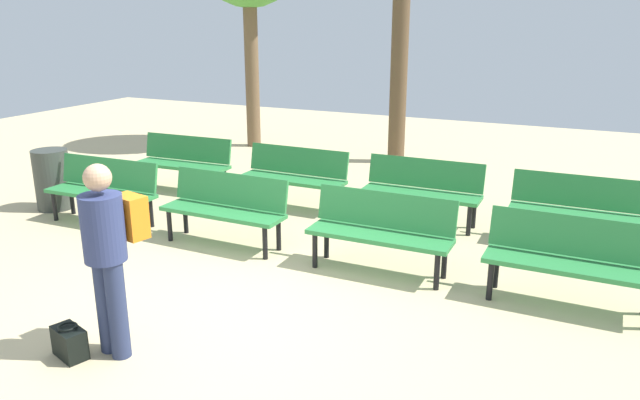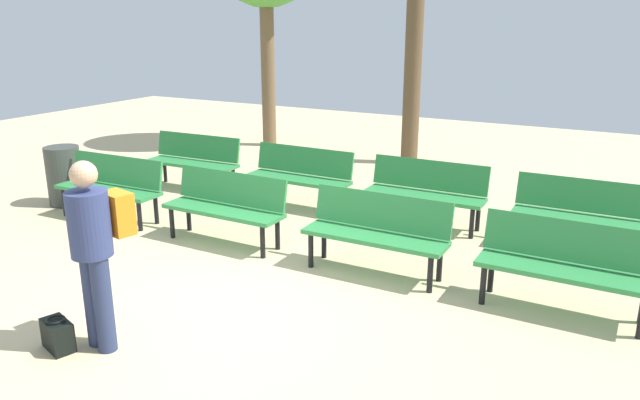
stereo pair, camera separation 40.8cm
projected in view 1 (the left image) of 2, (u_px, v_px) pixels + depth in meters
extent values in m
plane|color=#CCB789|center=(228.00, 312.00, 5.89)|extent=(24.00, 24.00, 0.00)
cube|color=#2D8442|center=(100.00, 193.00, 8.26)|extent=(1.61, 0.48, 0.05)
cube|color=#2D8442|center=(109.00, 173.00, 8.37)|extent=(1.60, 0.16, 0.40)
cylinder|color=black|center=(55.00, 206.00, 8.46)|extent=(0.06, 0.06, 0.40)
cylinder|color=black|center=(135.00, 219.00, 7.92)|extent=(0.06, 0.06, 0.40)
cylinder|color=black|center=(72.00, 200.00, 8.74)|extent=(0.06, 0.06, 0.40)
cylinder|color=black|center=(151.00, 212.00, 8.20)|extent=(0.06, 0.06, 0.40)
cube|color=#2D8442|center=(222.00, 212.00, 7.47)|extent=(1.61, 0.46, 0.05)
cube|color=#2D8442|center=(230.00, 189.00, 7.58)|extent=(1.60, 0.15, 0.40)
cylinder|color=black|center=(170.00, 225.00, 7.70)|extent=(0.06, 0.06, 0.40)
cylinder|color=black|center=(265.00, 243.00, 7.11)|extent=(0.06, 0.06, 0.40)
cylinder|color=black|center=(186.00, 218.00, 7.97)|extent=(0.06, 0.06, 0.40)
cylinder|color=black|center=(279.00, 234.00, 7.39)|extent=(0.06, 0.06, 0.40)
cube|color=#2D8442|center=(379.00, 236.00, 6.67)|extent=(1.60, 0.45, 0.05)
cube|color=#2D8442|center=(386.00, 210.00, 6.77)|extent=(1.60, 0.13, 0.40)
cylinder|color=black|center=(315.00, 251.00, 6.88)|extent=(0.06, 0.06, 0.40)
cylinder|color=black|center=(437.00, 272.00, 6.32)|extent=(0.06, 0.06, 0.40)
cylinder|color=black|center=(327.00, 241.00, 7.16)|extent=(0.06, 0.06, 0.40)
cylinder|color=black|center=(444.00, 261.00, 6.60)|extent=(0.06, 0.06, 0.40)
cube|color=#2D8442|center=(569.00, 266.00, 5.88)|extent=(1.60, 0.46, 0.05)
cube|color=#2D8442|center=(574.00, 236.00, 5.98)|extent=(1.60, 0.14, 0.40)
cylinder|color=black|center=(490.00, 281.00, 6.09)|extent=(0.06, 0.06, 0.40)
cylinder|color=black|center=(496.00, 269.00, 6.37)|extent=(0.06, 0.06, 0.40)
cube|color=#2D8442|center=(181.00, 165.00, 9.80)|extent=(1.61, 0.50, 0.05)
cube|color=#2D8442|center=(188.00, 148.00, 9.91)|extent=(1.60, 0.18, 0.40)
cylinder|color=black|center=(141.00, 177.00, 9.99)|extent=(0.06, 0.06, 0.40)
cylinder|color=black|center=(214.00, 186.00, 9.46)|extent=(0.06, 0.06, 0.40)
cylinder|color=black|center=(153.00, 173.00, 10.27)|extent=(0.06, 0.06, 0.40)
cylinder|color=black|center=(225.00, 181.00, 9.75)|extent=(0.06, 0.06, 0.40)
cube|color=#2D8442|center=(292.00, 180.00, 8.95)|extent=(1.61, 0.46, 0.05)
cube|color=#2D8442|center=(298.00, 161.00, 9.05)|extent=(1.60, 0.14, 0.40)
cylinder|color=black|center=(246.00, 191.00, 9.17)|extent=(0.06, 0.06, 0.40)
cylinder|color=black|center=(331.00, 203.00, 8.59)|extent=(0.06, 0.06, 0.40)
cylinder|color=black|center=(257.00, 186.00, 9.45)|extent=(0.06, 0.06, 0.40)
cylinder|color=black|center=(340.00, 198.00, 8.87)|extent=(0.06, 0.06, 0.40)
cube|color=#2D8442|center=(421.00, 194.00, 8.23)|extent=(1.60, 0.45, 0.05)
cube|color=#2D8442|center=(425.00, 173.00, 8.33)|extent=(1.60, 0.13, 0.40)
cylinder|color=black|center=(367.00, 207.00, 8.44)|extent=(0.06, 0.06, 0.40)
cylinder|color=black|center=(469.00, 221.00, 7.88)|extent=(0.06, 0.06, 0.40)
cylinder|color=black|center=(375.00, 201.00, 8.71)|extent=(0.06, 0.06, 0.40)
cylinder|color=black|center=(474.00, 214.00, 8.16)|extent=(0.06, 0.06, 0.40)
cube|color=#2D8442|center=(577.00, 215.00, 7.38)|extent=(1.60, 0.45, 0.05)
cube|color=#2D8442|center=(580.00, 191.00, 7.48)|extent=(1.60, 0.13, 0.40)
cylinder|color=black|center=(514.00, 229.00, 7.59)|extent=(0.06, 0.06, 0.40)
cylinder|color=black|center=(639.00, 246.00, 7.03)|extent=(0.06, 0.06, 0.40)
cylinder|color=black|center=(517.00, 221.00, 7.86)|extent=(0.06, 0.06, 0.40)
cylinder|color=black|center=(638.00, 237.00, 7.31)|extent=(0.06, 0.06, 0.40)
cylinder|color=brown|center=(399.00, 72.00, 11.41)|extent=(0.32, 0.32, 3.44)
cylinder|color=brown|center=(252.00, 69.00, 12.88)|extent=(0.29, 0.29, 3.31)
cylinder|color=navy|center=(117.00, 310.00, 5.02)|extent=(0.16, 0.16, 0.85)
cylinder|color=navy|center=(106.00, 305.00, 5.11)|extent=(0.16, 0.16, 0.85)
cylinder|color=navy|center=(103.00, 228.00, 4.86)|extent=(0.41, 0.41, 0.55)
sphere|color=tan|center=(97.00, 178.00, 4.74)|extent=(0.22, 0.22, 0.22)
cube|color=orange|center=(130.00, 217.00, 5.05)|extent=(0.31, 0.24, 0.36)
cube|color=black|center=(70.00, 343.00, 5.09)|extent=(0.36, 0.27, 0.26)
torus|color=black|center=(67.00, 327.00, 5.05)|extent=(0.16, 0.16, 0.02)
cylinder|color=#383D38|center=(52.00, 179.00, 8.92)|extent=(0.51, 0.51, 0.88)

